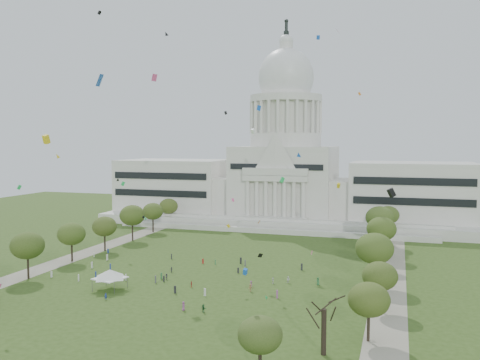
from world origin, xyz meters
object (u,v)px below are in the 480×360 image
(capitol, at_px, (285,173))
(person_0, at_px, (318,281))
(big_bare_tree, at_px, (324,305))
(event_tent, at_px, (110,274))

(capitol, bearing_deg, person_0, -72.92)
(capitol, relative_size, big_bare_tree, 12.50)
(big_bare_tree, bearing_deg, capitol, 105.02)
(event_tent, height_order, person_0, event_tent)
(big_bare_tree, relative_size, person_0, 6.45)
(capitol, distance_m, person_0, 106.10)
(capitol, relative_size, event_tent, 14.28)
(big_bare_tree, bearing_deg, person_0, 100.03)
(person_0, bearing_deg, big_bare_tree, -50.50)
(event_tent, xyz_separation_m, person_0, (48.43, 19.32, -2.99))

